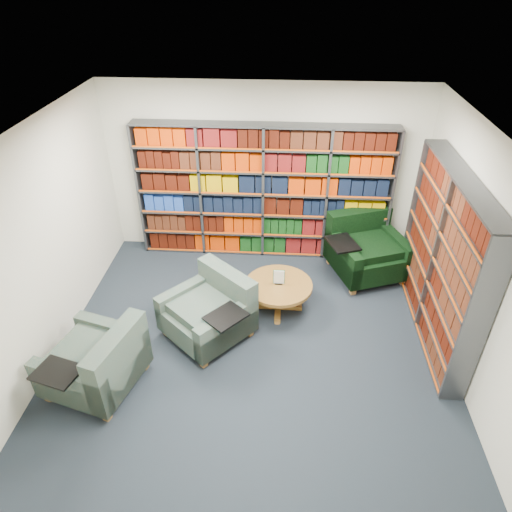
# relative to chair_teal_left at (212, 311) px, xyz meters

# --- Properties ---
(room_shell) EXTENTS (5.02, 5.02, 2.82)m
(room_shell) POSITION_rel_chair_teal_left_xyz_m (0.56, -0.29, 1.05)
(room_shell) COLOR black
(room_shell) RESTS_ON ground
(bookshelf_back) EXTENTS (4.00, 0.28, 2.20)m
(bookshelf_back) POSITION_rel_chair_teal_left_xyz_m (0.56, 2.05, 0.74)
(bookshelf_back) COLOR #47494F
(bookshelf_back) RESTS_ON ground
(bookshelf_right) EXTENTS (0.28, 2.50, 2.20)m
(bookshelf_right) POSITION_rel_chair_teal_left_xyz_m (2.90, 0.31, 0.74)
(bookshelf_right) COLOR #47494F
(bookshelf_right) RESTS_ON ground
(chair_teal_left) EXTENTS (1.36, 1.36, 0.88)m
(chair_teal_left) POSITION_rel_chair_teal_left_xyz_m (0.00, 0.00, 0.00)
(chair_teal_left) COLOR #012A34
(chair_teal_left) RESTS_ON ground
(chair_green_right) EXTENTS (1.38, 1.33, 0.94)m
(chair_green_right) POSITION_rel_chair_teal_left_xyz_m (2.19, 1.61, 0.03)
(chair_green_right) COLOR black
(chair_green_right) RESTS_ON ground
(chair_teal_front) EXTENTS (1.18, 1.26, 0.87)m
(chair_teal_front) POSITION_rel_chair_teal_left_xyz_m (-1.15, -1.01, -0.00)
(chair_teal_front) COLOR #012A34
(chair_teal_front) RESTS_ON ground
(coffee_table) EXTENTS (0.95, 0.95, 0.67)m
(coffee_table) POSITION_rel_chair_teal_left_xyz_m (0.86, 0.54, 0.00)
(coffee_table) COLOR olive
(coffee_table) RESTS_ON ground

